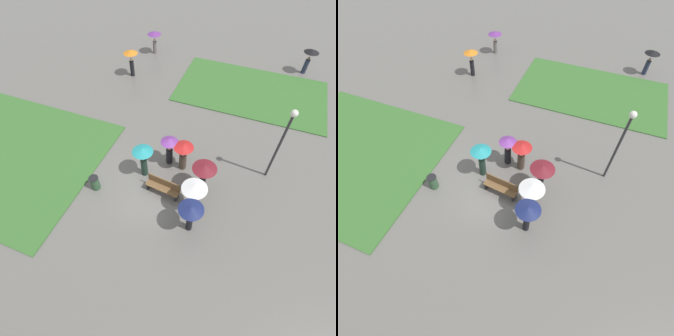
# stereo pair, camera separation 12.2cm
# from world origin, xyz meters

# --- Properties ---
(ground_plane) EXTENTS (90.00, 90.00, 0.00)m
(ground_plane) POSITION_xyz_m (0.00, 0.00, 0.00)
(ground_plane) COLOR #66635E
(lawn_patch_near) EXTENTS (9.79, 8.63, 0.06)m
(lawn_patch_near) POSITION_xyz_m (-7.65, -1.10, 0.03)
(lawn_patch_near) COLOR #386B2D
(lawn_patch_near) RESTS_ON ground_plane
(lawn_patch_far) EXTENTS (10.09, 6.00, 0.06)m
(lawn_patch_far) POSITION_xyz_m (3.81, 9.75, 0.03)
(lawn_patch_far) COLOR #386B2D
(lawn_patch_far) RESTS_ON ground_plane
(park_bench) EXTENTS (1.78, 0.60, 0.90)m
(park_bench) POSITION_xyz_m (1.17, -0.33, 0.47)
(park_bench) COLOR brown
(park_bench) RESTS_ON ground_plane
(lamp_post) EXTENTS (0.32, 0.32, 4.27)m
(lamp_post) POSITION_xyz_m (5.81, 2.60, 2.75)
(lamp_post) COLOR #2D2D30
(lamp_post) RESTS_ON ground_plane
(trash_bin) EXTENTS (0.48, 0.48, 0.80)m
(trash_bin) POSITION_xyz_m (-2.10, -1.30, 0.40)
(trash_bin) COLOR #335638
(trash_bin) RESTS_ON ground_plane
(crowd_person_navy) EXTENTS (1.09, 1.09, 1.86)m
(crowd_person_navy) POSITION_xyz_m (2.97, -1.75, 1.41)
(crowd_person_navy) COLOR black
(crowd_person_navy) RESTS_ON ground_plane
(crowd_person_teal) EXTENTS (1.03, 1.03, 1.90)m
(crowd_person_teal) POSITION_xyz_m (-0.17, 0.41, 1.33)
(crowd_person_teal) COLOR #1E3328
(crowd_person_teal) RESTS_ON ground_plane
(crowd_person_white) EXTENTS (1.16, 1.16, 1.89)m
(crowd_person_white) POSITION_xyz_m (2.80, -0.71, 1.41)
(crowd_person_white) COLOR #282D47
(crowd_person_white) RESTS_ON ground_plane
(crowd_person_purple) EXTENTS (0.91, 0.91, 1.79)m
(crowd_person_purple) POSITION_xyz_m (0.76, 1.62, 1.22)
(crowd_person_purple) COLOR black
(crowd_person_purple) RESTS_ON ground_plane
(crowd_person_red) EXTENTS (1.02, 1.02, 1.77)m
(crowd_person_red) POSITION_xyz_m (1.54, 1.53, 1.20)
(crowd_person_red) COLOR #47382D
(crowd_person_red) RESTS_ON ground_plane
(crowd_person_maroon) EXTENTS (1.17, 1.17, 1.84)m
(crowd_person_maroon) POSITION_xyz_m (2.90, 0.52, 1.41)
(crowd_person_maroon) COLOR black
(crowd_person_maroon) RESTS_ON ground_plane
(lone_walker_far_path) EXTENTS (1.06, 1.06, 1.81)m
(lone_walker_far_path) POSITION_xyz_m (7.10, 13.60, 1.31)
(lone_walker_far_path) COLOR #282D47
(lone_walker_far_path) RESTS_ON ground_plane
(lone_walker_mid_plaza) EXTENTS (1.02, 1.02, 1.93)m
(lone_walker_mid_plaza) POSITION_xyz_m (-4.85, 8.64, 1.41)
(lone_walker_mid_plaza) COLOR black
(lone_walker_mid_plaza) RESTS_ON ground_plane
(lone_walker_near_lawn) EXTENTS (1.09, 1.09, 1.70)m
(lone_walker_near_lawn) POSITION_xyz_m (-4.60, 12.34, 1.26)
(lone_walker_near_lawn) COLOR slate
(lone_walker_near_lawn) RESTS_ON ground_plane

